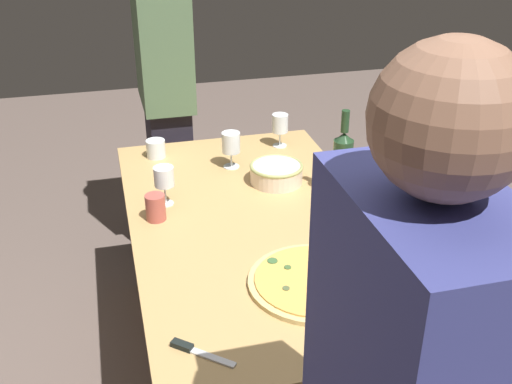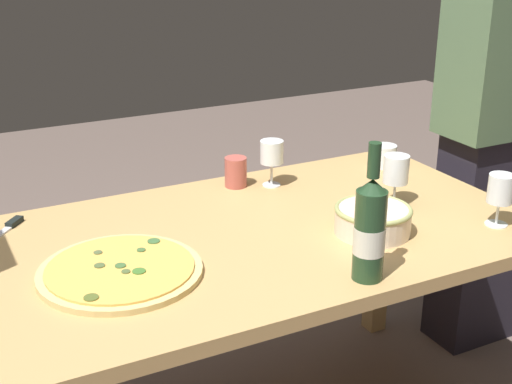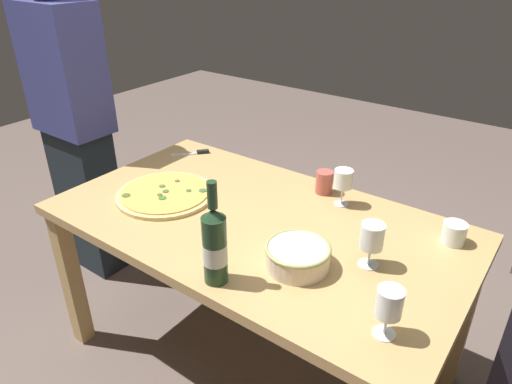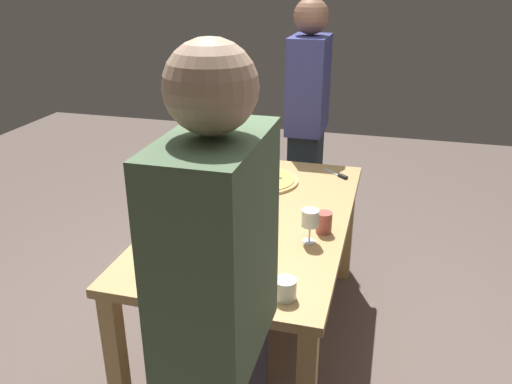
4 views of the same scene
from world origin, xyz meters
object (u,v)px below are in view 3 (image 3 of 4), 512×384
at_px(dining_table, 256,239).
at_px(person_host, 74,124).
at_px(pizza, 165,194).
at_px(wine_glass_far_left, 343,181).
at_px(wine_bottle, 215,245).
at_px(serving_bowl, 298,255).
at_px(cup_ceramic, 324,182).
at_px(wine_glass_by_bottle, 389,305).
at_px(cup_amber, 454,233).
at_px(pizza_knife, 196,153).
at_px(wine_glass_near_pizza, 372,238).

height_order(dining_table, person_host, person_host).
distance_m(pizza, wine_glass_far_left, 0.74).
relative_size(wine_bottle, wine_glass_far_left, 2.27).
bearing_deg(person_host, serving_bowl, -5.74).
distance_m(dining_table, cup_ceramic, 0.39).
distance_m(wine_glass_by_bottle, person_host, 1.86).
bearing_deg(wine_glass_far_left, pizza, -149.04).
height_order(wine_bottle, wine_glass_far_left, wine_bottle).
xyz_separation_m(wine_glass_by_bottle, person_host, (-1.84, 0.32, 0.02)).
relative_size(wine_bottle, cup_ceramic, 3.54).
relative_size(cup_amber, pizza_knife, 0.53).
bearing_deg(person_host, wine_glass_far_left, 12.40).
distance_m(serving_bowl, cup_amber, 0.58).
bearing_deg(serving_bowl, dining_table, 150.91).
bearing_deg(pizza, person_host, 171.48).
height_order(dining_table, cup_amber, cup_amber).
bearing_deg(cup_ceramic, pizza_knife, -178.55).
xyz_separation_m(dining_table, person_host, (-1.20, 0.04, 0.21)).
bearing_deg(wine_bottle, pizza_knife, 136.65).
relative_size(wine_glass_near_pizza, pizza_knife, 0.99).
height_order(serving_bowl, pizza_knife, serving_bowl).
bearing_deg(cup_ceramic, cup_amber, -6.33).
bearing_deg(pizza, pizza_knife, 116.91).
height_order(wine_glass_by_bottle, wine_glass_far_left, same).
bearing_deg(wine_glass_far_left, dining_table, -125.09).
bearing_deg(wine_glass_near_pizza, cup_ceramic, 135.59).
relative_size(serving_bowl, pizza_knife, 1.37).
height_order(dining_table, pizza_knife, pizza_knife).
xyz_separation_m(wine_glass_near_pizza, person_host, (-1.67, 0.05, 0.01)).
distance_m(wine_glass_near_pizza, person_host, 1.67).
bearing_deg(dining_table, wine_glass_near_pizza, -1.55).
height_order(wine_bottle, wine_glass_by_bottle, wine_bottle).
bearing_deg(wine_glass_by_bottle, dining_table, 156.53).
distance_m(pizza, serving_bowl, 0.71).
height_order(serving_bowl, person_host, person_host).
distance_m(wine_glass_near_pizza, cup_ceramic, 0.52).
height_order(wine_glass_by_bottle, pizza_knife, wine_glass_by_bottle).
bearing_deg(wine_glass_far_left, person_host, -169.48).
height_order(cup_amber, cup_ceramic, cup_ceramic).
xyz_separation_m(wine_glass_far_left, pizza_knife, (-0.84, 0.03, -0.10)).
distance_m(serving_bowl, wine_glass_far_left, 0.47).
bearing_deg(dining_table, cup_ceramic, 73.48).
bearing_deg(pizza_knife, cup_amber, -1.92).
bearing_deg(pizza_knife, wine_bottle, -43.35).
relative_size(wine_glass_by_bottle, cup_amber, 1.82).
distance_m(dining_table, pizza_knife, 0.71).
height_order(dining_table, pizza, pizza).
bearing_deg(wine_bottle, wine_glass_near_pizza, 45.26).
height_order(serving_bowl, wine_glass_far_left, wine_glass_far_left).
distance_m(pizza, wine_glass_near_pizza, 0.90).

